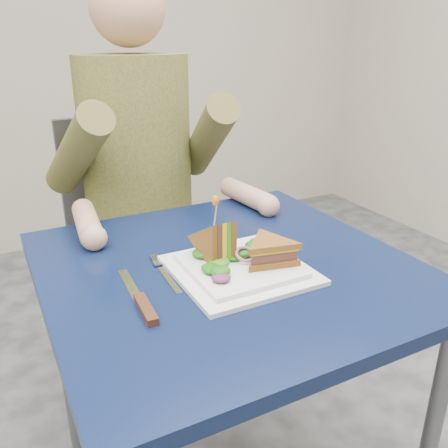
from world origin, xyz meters
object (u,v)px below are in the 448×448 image
sandwich_flat (270,251)px  knife (143,304)px  diner (137,131)px  chair (135,233)px  fork (166,274)px  table (228,296)px  sandwich_upright (216,243)px  plate (240,268)px

sandwich_flat → knife: sandwich_flat is taller
diner → sandwich_flat: 0.67m
chair → fork: 0.72m
table → sandwich_flat: bearing=-50.7°
chair → sandwich_upright: size_ratio=7.56×
chair → plate: size_ratio=3.58×
plate → fork: 0.15m
sandwich_flat → sandwich_upright: size_ratio=1.22×
sandwich_flat → chair: bearing=94.4°
table → knife: knife is taller
chair → diner: 0.39m
sandwich_flat → fork: (-0.19, 0.08, -0.04)m
fork → plate: bearing=-22.6°
chair → diner: (-0.00, -0.11, 0.37)m
chair → sandwich_upright: chair is taller
plate → fork: plate is taller
plate → fork: (-0.14, 0.06, -0.01)m
chair → sandwich_flat: size_ratio=6.17×
sandwich_upright → plate: bearing=-55.0°
chair → plate: bearing=-89.8°
chair → sandwich_upright: (-0.03, -0.69, 0.24)m
sandwich_upright → diner: bearing=87.2°
chair → fork: bearing=-101.3°
diner → sandwich_upright: 0.60m
chair → fork: (-0.14, -0.68, 0.19)m
fork → knife: knife is taller
diner → sandwich_upright: diner is taller
diner → chair: bearing=90.0°
sandwich_flat → knife: 0.28m
table → diner: (-0.00, 0.58, 0.26)m
knife → table: bearing=21.1°
table → chair: bearing=90.0°
chair → sandwich_flat: bearing=-85.6°
table → knife: 0.25m
chair → knife: (-0.22, -0.78, 0.20)m
sandwich_upright → knife: 0.21m
sandwich_flat → knife: size_ratio=0.68×
chair → diner: diner is taller
table → diner: size_ratio=1.01×
sandwich_upright → fork: 0.12m
table → sandwich_flat: (0.06, -0.07, 0.12)m
diner → fork: (-0.14, -0.57, -0.18)m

